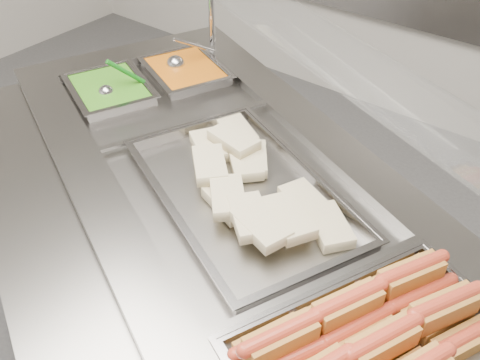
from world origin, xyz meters
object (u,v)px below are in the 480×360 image
Objects in this scene: steam_counter at (233,282)px; sneeze_guard at (307,37)px; serving_spoon at (110,89)px; pan_wraps at (242,196)px; ladle at (177,63)px.

sneeze_guard is at bearing 66.22° from steam_counter.
steam_counter is at bearing -10.09° from serving_spoon.
pan_wraps is (0.06, -0.02, 0.43)m from steam_counter.
steam_counter is 0.43m from pan_wraps.
pan_wraps is at bearing -33.73° from ladle.
pan_wraps is 0.77m from ladle.
steam_counter is 11.04× the size of ladle.
ladle is 1.14× the size of serving_spoon.
sneeze_guard is at bearing 81.56° from pan_wraps.
serving_spoon reaches higher than pan_wraps.
sneeze_guard reaches higher than steam_counter.
steam_counter is 1.26× the size of sneeze_guard.
serving_spoon is at bearing 168.73° from pan_wraps.
pan_wraps is 0.70m from serving_spoon.
sneeze_guard is (0.09, 0.20, 0.83)m from steam_counter.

